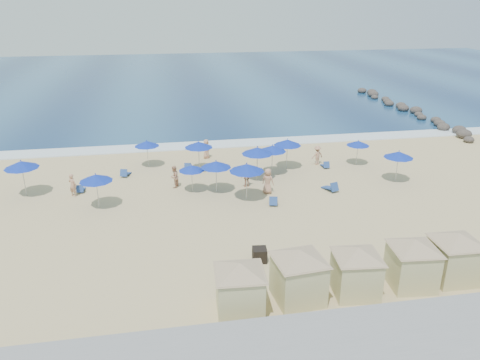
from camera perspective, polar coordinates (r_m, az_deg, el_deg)
name	(u,v)px	position (r m, az deg, el deg)	size (l,w,h in m)	color
ground	(259,213)	(30.61, 2.37, -3.99)	(160.00, 160.00, 0.00)	tan
ocean	(192,79)	(83.25, -5.92, 12.18)	(160.00, 80.00, 0.06)	navy
surf_line	(225,144)	(44.87, -1.87, 4.41)	(160.00, 2.50, 0.08)	white
seawall	(335,346)	(19.33, 11.49, -19.17)	(160.00, 6.10, 1.22)	gray
rock_jetty	(408,109)	(61.33, 19.75, 8.11)	(2.56, 26.66, 0.96)	#312B29
trash_bin	(260,255)	(25.11, 2.40, -9.09)	(0.74, 0.74, 0.74)	black
cabana_0	(240,281)	(20.80, -0.03, -12.24)	(4.37, 4.37, 2.75)	#CDC48C
cabana_1	(299,268)	(21.71, 7.19, -10.64)	(4.55, 4.55, 2.87)	#CDC48C
cabana_2	(357,265)	(22.66, 14.04, -9.96)	(4.29, 4.29, 2.70)	#CDC48C
cabana_3	(413,257)	(24.02, 20.37, -8.74)	(4.38, 4.38, 2.76)	#CDC48C
cabana_4	(456,250)	(25.30, 24.82, -7.78)	(4.48, 4.48, 2.81)	#CDC48C
umbrella_0	(21,165)	(35.68, -25.12, 1.72)	(2.36, 2.36, 2.69)	#A5A8AD
umbrella_1	(96,178)	(31.87, -17.18, 0.26)	(2.17, 2.17, 2.47)	#A5A8AD
umbrella_2	(147,144)	(38.98, -11.30, 4.38)	(2.02, 2.02, 2.30)	#A5A8AD
umbrella_3	(192,168)	(33.34, -5.93, 1.47)	(1.85, 1.85, 2.10)	#A5A8AD
umbrella_4	(199,145)	(37.33, -5.08, 4.33)	(2.25, 2.25, 2.56)	#A5A8AD
umbrella_5	(216,164)	(33.01, -2.94, 1.92)	(2.15, 2.15, 2.45)	#A5A8AD
umbrella_6	(247,168)	(31.58, 0.82, 1.52)	(2.41, 2.41, 2.74)	#A5A8AD
umbrella_7	(272,148)	(36.54, 3.97, 3.86)	(2.17, 2.17, 2.47)	#A5A8AD
umbrella_8	(257,151)	(35.24, 2.13, 3.60)	(2.39, 2.39, 2.72)	#A5A8AD
umbrella_9	(287,142)	(37.94, 5.81, 4.58)	(2.25, 2.25, 2.56)	#A5A8AD
umbrella_10	(358,143)	(39.96, 14.20, 4.38)	(1.90, 1.90, 2.16)	#A5A8AD
umbrella_11	(399,155)	(36.92, 18.78, 2.95)	(2.18, 2.18, 2.49)	#A5A8AD
beach_chair_0	(81,189)	(35.63, -18.85, -1.04)	(0.53, 1.13, 0.62)	navy
beach_chair_1	(125,173)	(37.78, -13.82, 0.80)	(0.87, 1.33, 0.67)	navy
beach_chair_2	(188,167)	(38.31, -6.33, 1.59)	(0.78, 1.29, 0.66)	navy
beach_chair_3	(273,201)	(31.76, 4.08, -2.58)	(0.85, 1.35, 0.69)	navy
beach_chair_4	(331,187)	(34.50, 11.05, -0.90)	(1.01, 1.49, 0.75)	navy
beach_chair_5	(325,165)	(39.19, 10.36, 1.80)	(0.54, 1.14, 0.62)	navy
beachgoer_0	(73,185)	(34.85, -19.73, -0.58)	(0.60, 0.39, 1.64)	tan
beachgoer_1	(174,177)	(34.64, -8.03, 0.39)	(0.80, 0.62, 1.65)	tan
beachgoer_2	(247,176)	(34.45, 0.83, 0.43)	(0.93, 0.39, 1.59)	tan
beachgoer_3	(317,155)	(39.65, 9.40, 3.00)	(1.04, 0.60, 1.61)	tan
beachgoer_4	(206,149)	(40.79, -4.13, 3.81)	(0.83, 0.54, 1.69)	tan
beachgoer_5	(268,181)	(33.30, 3.41, -0.12)	(0.90, 0.59, 1.85)	tan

